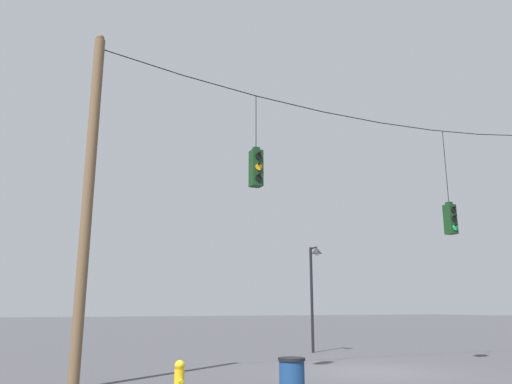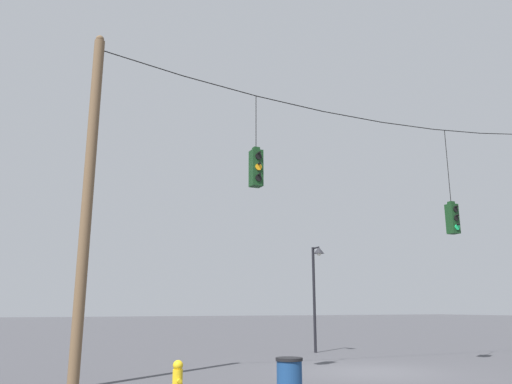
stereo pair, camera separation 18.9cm
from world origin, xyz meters
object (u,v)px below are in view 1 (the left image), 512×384
Objects in this scene: traffic_light_near_right_pole at (450,218)px; fire_hydrant at (179,378)px; street_lamp at (314,274)px; traffic_light_near_left_pole at (256,168)px; trash_bin at (292,380)px; utility_pole_left at (88,198)px.

traffic_light_near_right_pole reaches higher than fire_hydrant.
street_lamp is at bearing 111.41° from traffic_light_near_right_pole.
traffic_light_near_left_pole is 6.58m from fire_hydrant.
trash_bin is at bearing -104.52° from traffic_light_near_left_pole.
traffic_light_near_left_pole reaches higher than trash_bin.
trash_bin is at bearing -156.49° from traffic_light_near_right_pole.
utility_pole_left is 6.76m from trash_bin.
trash_bin is (-6.47, -9.53, -2.84)m from street_lamp.
traffic_light_near_right_pole is 10.54m from trash_bin.
traffic_light_near_left_pole reaches higher than street_lamp.
traffic_light_near_left_pole is (4.74, -0.00, 1.37)m from utility_pole_left.
street_lamp is at bearing 43.32° from fire_hydrant.
traffic_light_near_right_pole is 0.87× the size of street_lamp.
trash_bin reaches higher than fire_hydrant.
street_lamp is at bearing 46.24° from traffic_light_near_left_pole.
fire_hydrant is at bearing -136.68° from street_lamp.
utility_pole_left is at bearing 132.97° from fire_hydrant.
traffic_light_near_right_pole is at bearing -68.59° from street_lamp.
fire_hydrant is at bearing 136.79° from trash_bin.
fire_hydrant is (-2.80, -2.08, -5.58)m from traffic_light_near_left_pole.
trash_bin is (-8.72, -3.79, -4.56)m from traffic_light_near_right_pole.
utility_pole_left reaches higher than traffic_light_near_left_pole.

